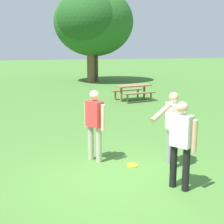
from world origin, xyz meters
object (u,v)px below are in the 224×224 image
(person_catcher, at_px, (95,121))
(picnic_table_near, at_px, (133,89))
(person_thrower, at_px, (181,139))
(person_bystander, at_px, (173,124))
(tree_back_left, at_px, (94,22))
(frisbee, at_px, (132,165))
(tree_slender_mid, at_px, (90,20))

(person_catcher, distance_m, picnic_table_near, 8.36)
(person_thrower, height_order, person_bystander, same)
(person_bystander, relative_size, picnic_table_near, 0.84)
(person_catcher, xyz_separation_m, person_bystander, (1.56, -0.76, 0.00))
(tree_back_left, bearing_deg, person_bystander, -97.58)
(person_bystander, relative_size, tree_back_left, 0.24)
(person_thrower, xyz_separation_m, person_catcher, (-1.15, 1.85, -0.02))
(picnic_table_near, bearing_deg, person_bystander, -104.47)
(frisbee, bearing_deg, picnic_table_near, 69.76)
(person_thrower, xyz_separation_m, person_bystander, (0.41, 1.09, -0.02))
(person_catcher, relative_size, tree_back_left, 0.24)
(person_thrower, bearing_deg, person_bystander, 69.56)
(person_thrower, xyz_separation_m, tree_back_left, (2.70, 18.32, 3.40))
(person_bystander, xyz_separation_m, picnic_table_near, (2.13, 8.26, -0.38))
(person_catcher, bearing_deg, tree_slender_mid, 77.71)
(person_catcher, relative_size, tree_slender_mid, 0.25)
(frisbee, relative_size, tree_back_left, 0.04)
(person_catcher, bearing_deg, person_bystander, -26.04)
(tree_slender_mid, xyz_separation_m, tree_back_left, (0.41, 0.67, -0.10))
(frisbee, height_order, tree_slender_mid, tree_slender_mid)
(tree_slender_mid, height_order, tree_back_left, tree_back_left)
(person_bystander, relative_size, tree_slender_mid, 0.25)
(picnic_table_near, bearing_deg, tree_slender_mid, 91.71)
(person_thrower, bearing_deg, tree_slender_mid, 82.60)
(person_thrower, relative_size, person_bystander, 1.00)
(picnic_table_near, bearing_deg, tree_back_left, 88.96)
(frisbee, xyz_separation_m, tree_back_left, (3.13, 17.01, 4.35))
(frisbee, xyz_separation_m, tree_slender_mid, (2.72, 16.34, 4.45))
(person_thrower, height_order, tree_slender_mid, tree_slender_mid)
(person_thrower, height_order, person_catcher, same)
(person_catcher, distance_m, frisbee, 1.30)
(person_thrower, height_order, tree_back_left, tree_back_left)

